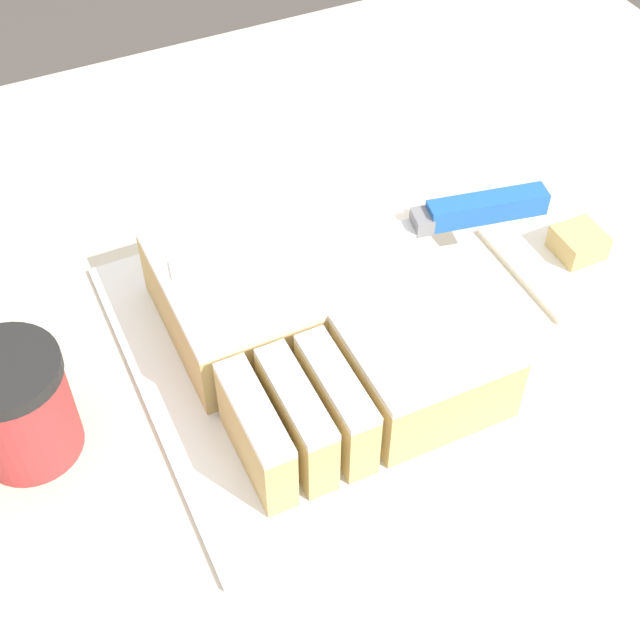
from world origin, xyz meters
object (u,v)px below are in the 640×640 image
at_px(cake_board, 320,350).
at_px(brownie, 578,242).
at_px(coffee_cup, 18,407).
at_px(cake, 322,314).
at_px(knife, 444,217).

xyz_separation_m(cake_board, brownie, (0.28, 0.01, 0.02)).
xyz_separation_m(coffee_cup, brownie, (0.54, -0.00, -0.03)).
bearing_deg(cake, cake_board, -129.22).
bearing_deg(brownie, cake_board, -178.87).
distance_m(cake, brownie, 0.28).
distance_m(knife, brownie, 0.16).
bearing_deg(cake_board, cake, 50.78).
xyz_separation_m(knife, brownie, (0.15, -0.02, -0.07)).
bearing_deg(cake_board, knife, 11.77).
distance_m(cake, knife, 0.14).
xyz_separation_m(cake_board, coffee_cup, (-0.26, 0.01, 0.05)).
bearing_deg(knife, cake, 20.96).
xyz_separation_m(cake_board, knife, (0.14, 0.03, 0.08)).
height_order(cake_board, brownie, brownie).
bearing_deg(cake, brownie, 0.05).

